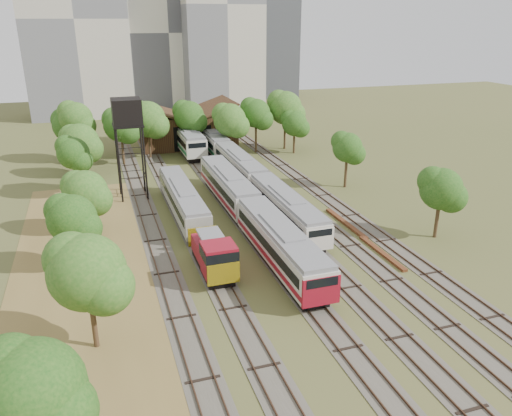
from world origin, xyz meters
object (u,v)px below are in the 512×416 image
object	(u,v)px
shunter_locomotive	(214,256)
water_tower	(127,115)
railcar_red_set	(251,212)
railcar_green_set	(240,166)

from	to	relation	value
shunter_locomotive	water_tower	distance (m)	24.95
railcar_red_set	railcar_green_set	size ratio (longest dim) A/B	0.66
railcar_green_set	shunter_locomotive	size ratio (longest dim) A/B	6.43
railcar_green_set	water_tower	bearing A→B (deg)	-168.30
railcar_green_set	shunter_locomotive	xyz separation A→B (m)	(-10.00, -26.01, -0.11)
railcar_green_set	water_tower	xyz separation A→B (m)	(-14.72, -3.05, 8.44)
shunter_locomotive	water_tower	bearing A→B (deg)	101.62
railcar_red_set	water_tower	xyz separation A→B (m)	(-10.72, 14.49, 8.28)
railcar_red_set	shunter_locomotive	size ratio (longest dim) A/B	4.27
railcar_green_set	shunter_locomotive	bearing A→B (deg)	-111.03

